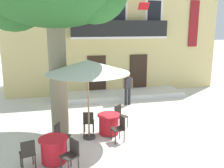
% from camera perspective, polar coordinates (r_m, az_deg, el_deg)
% --- Properties ---
extents(ground_plane, '(120.00, 120.00, 0.00)m').
position_cam_1_polar(ground_plane, '(10.97, 5.69, -8.43)').
color(ground_plane, silver).
extents(building_facade, '(13.00, 5.09, 7.50)m').
position_cam_1_polar(building_facade, '(17.08, -0.44, 12.04)').
color(building_facade, '#DBC67F').
rests_on(building_facade, ground).
extents(entrance_step_platform, '(7.01, 1.88, 0.25)m').
position_cam_1_polar(entrance_step_platform, '(14.75, 2.23, -2.32)').
color(entrance_step_platform, silver).
rests_on(entrance_step_platform, ground).
extents(cafe_table_near_tree, '(0.86, 0.86, 0.76)m').
position_cam_1_polar(cafe_table_near_tree, '(7.94, -12.92, -14.20)').
color(cafe_table_near_tree, red).
rests_on(cafe_table_near_tree, ground).
extents(cafe_chair_near_tree_0, '(0.53, 0.53, 0.91)m').
position_cam_1_polar(cafe_chair_near_tree_0, '(8.53, -11.44, -11.14)').
color(cafe_chair_near_tree_0, '#2D2823').
rests_on(cafe_chair_near_tree_0, ground).
extents(cafe_chair_near_tree_1, '(0.49, 0.49, 0.91)m').
position_cam_1_polar(cafe_chair_near_tree_1, '(7.67, -18.37, -14.39)').
color(cafe_chair_near_tree_1, '#2D2823').
rests_on(cafe_chair_near_tree_1, ground).
extents(cafe_chair_near_tree_2, '(0.55, 0.55, 0.91)m').
position_cam_1_polar(cafe_chair_near_tree_2, '(7.37, -9.05, -15.05)').
color(cafe_chair_near_tree_2, '#2D2823').
rests_on(cafe_chair_near_tree_2, ground).
extents(cafe_table_middle, '(0.86, 0.86, 0.76)m').
position_cam_1_polar(cafe_table_middle, '(9.64, -0.71, -8.91)').
color(cafe_table_middle, red).
rests_on(cafe_table_middle, ground).
extents(cafe_chair_middle_0, '(0.56, 0.56, 0.91)m').
position_cam_1_polar(cafe_chair_middle_0, '(10.17, 1.78, -6.91)').
color(cafe_chair_middle_0, '#2D2823').
rests_on(cafe_chair_middle_0, ground).
extents(cafe_chair_middle_1, '(0.48, 0.48, 0.91)m').
position_cam_1_polar(cafe_chair_middle_1, '(9.55, -5.27, -8.29)').
color(cafe_chair_middle_1, '#2D2823').
rests_on(cafe_chair_middle_1, ground).
extents(cafe_chair_middle_2, '(0.47, 0.47, 0.91)m').
position_cam_1_polar(cafe_chair_middle_2, '(8.99, 1.72, -9.62)').
color(cafe_chair_middle_2, '#2D2823').
rests_on(cafe_chair_middle_2, ground).
extents(cafe_umbrella, '(2.90, 2.90, 2.85)m').
position_cam_1_polar(cafe_umbrella, '(8.71, -5.47, 3.86)').
color(cafe_umbrella, '#997A56').
rests_on(cafe_umbrella, ground).
extents(ground_planter_left, '(0.41, 0.41, 0.76)m').
position_cam_1_polar(ground_planter_left, '(14.08, -12.97, -2.10)').
color(ground_planter_left, '#47423D').
rests_on(ground_planter_left, ground).
extents(pedestrian_near_entrance, '(0.53, 0.31, 1.66)m').
position_cam_1_polar(pedestrian_near_entrance, '(12.99, 3.53, -0.71)').
color(pedestrian_near_entrance, '#232328').
rests_on(pedestrian_near_entrance, ground).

